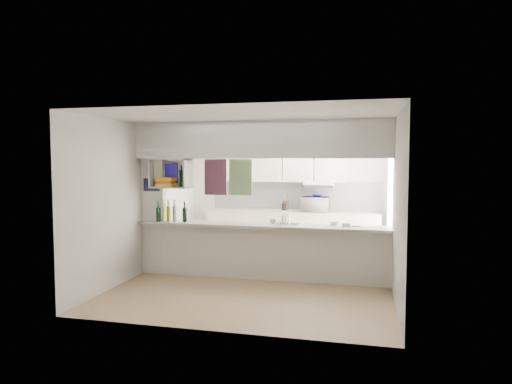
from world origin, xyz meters
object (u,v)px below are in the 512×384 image
(bowl, at_px, (317,196))
(wine_bottles, at_px, (172,214))
(dish_rack, at_px, (288,220))
(microwave, at_px, (316,204))

(bowl, bearing_deg, wine_bottles, -136.87)
(dish_rack, relative_size, wine_bottles, 0.71)
(microwave, distance_m, wine_bottles, 3.09)
(microwave, height_order, dish_rack, microwave)
(microwave, distance_m, dish_rack, 2.04)
(bowl, height_order, wine_bottles, wine_bottles)
(microwave, xyz_separation_m, wine_bottles, (-2.24, -2.12, -0.01))
(bowl, bearing_deg, dish_rack, -97.64)
(microwave, bearing_deg, dish_rack, 87.48)
(wine_bottles, bearing_deg, dish_rack, 2.75)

